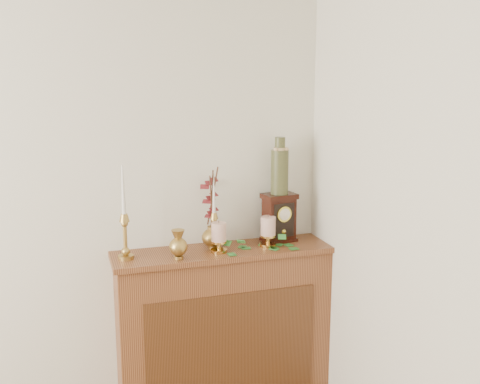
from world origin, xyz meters
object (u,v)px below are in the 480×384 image
object	(u,v)px
candlestick_left	(125,229)
candlestick_center	(214,225)
bud_vase	(178,245)
ceramic_vase	(280,169)
ginger_jar	(211,210)
mantel_clock	(279,218)

from	to	relation	value
candlestick_left	candlestick_center	size ratio (longest dim) A/B	1.20
candlestick_center	bud_vase	bearing A→B (deg)	-150.71
candlestick_center	bud_vase	world-z (taller)	candlestick_center
ceramic_vase	ginger_jar	bearing A→B (deg)	177.37
bud_vase	mantel_clock	size ratio (longest dim) A/B	0.56
mantel_clock	ceramic_vase	size ratio (longest dim) A/B	0.86
candlestick_left	candlestick_center	xyz separation A→B (m)	(0.49, 0.04, -0.03)
bud_vase	mantel_clock	bearing A→B (deg)	13.68
candlestick_left	ceramic_vase	bearing A→B (deg)	4.54
mantel_clock	ceramic_vase	bearing A→B (deg)	90.00
bud_vase	ginger_jar	distance (m)	0.31
candlestick_left	ginger_jar	bearing A→B (deg)	10.37
candlestick_left	ceramic_vase	distance (m)	0.93
candlestick_left	mantel_clock	xyz separation A→B (m)	(0.89, 0.07, -0.03)
ginger_jar	ceramic_vase	size ratio (longest dim) A/B	1.43
candlestick_center	ginger_jar	world-z (taller)	ginger_jar
candlestick_center	ceramic_vase	xyz separation A→B (m)	(0.40, 0.03, 0.29)
candlestick_left	ginger_jar	world-z (taller)	candlestick_left
candlestick_left	mantel_clock	world-z (taller)	candlestick_left
candlestick_center	bud_vase	size ratio (longest dim) A/B	2.63
mantel_clock	bud_vase	bearing A→B (deg)	-174.43
bud_vase	ceramic_vase	bearing A→B (deg)	13.91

